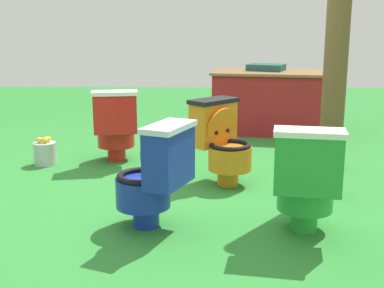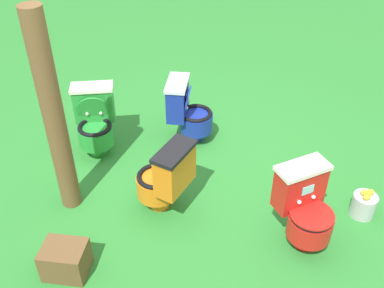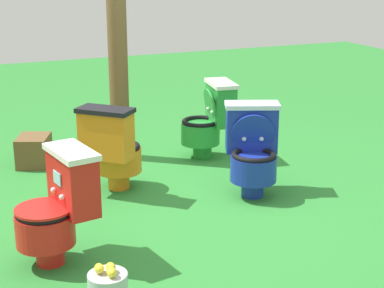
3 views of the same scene
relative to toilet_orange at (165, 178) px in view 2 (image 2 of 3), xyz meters
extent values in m
plane|color=#2D8433|center=(-0.37, -0.24, -0.37)|extent=(14.00, 14.00, 0.00)
cylinder|color=orange|center=(0.05, -0.05, -0.30)|extent=(0.25, 0.25, 0.14)
cylinder|color=orange|center=(0.07, -0.07, -0.13)|extent=(0.52, 0.52, 0.20)
torus|color=black|center=(0.07, -0.07, -0.02)|extent=(0.50, 0.50, 0.04)
cylinder|color=black|center=(0.07, -0.07, -0.07)|extent=(0.34, 0.34, 0.01)
cube|color=orange|center=(-0.08, 0.07, 0.13)|extent=(0.42, 0.43, 0.37)
cube|color=black|center=(-0.08, 0.07, 0.33)|extent=(0.46, 0.46, 0.04)
cube|color=#8CE0E5|center=(0.00, 0.00, 0.18)|extent=(0.08, 0.08, 0.08)
cylinder|color=orange|center=(0.00, 0.00, 0.12)|extent=(0.31, 0.31, 0.35)
sphere|color=black|center=(0.05, 0.05, 0.08)|extent=(0.04, 0.04, 0.04)
sphere|color=black|center=(-0.05, -0.05, 0.08)|extent=(0.04, 0.04, 0.04)
cylinder|color=#192D9E|center=(-0.54, -0.99, -0.30)|extent=(0.23, 0.23, 0.14)
cylinder|color=#192D9E|center=(-0.56, -0.98, -0.13)|extent=(0.48, 0.48, 0.20)
torus|color=black|center=(-0.56, -0.98, -0.02)|extent=(0.46, 0.46, 0.04)
cylinder|color=silver|center=(-0.56, -0.98, -0.07)|extent=(0.31, 0.31, 0.01)
cube|color=#192D9E|center=(-0.38, -1.06, 0.13)|extent=(0.33, 0.45, 0.37)
cube|color=silver|center=(-0.38, -1.06, 0.33)|extent=(0.36, 0.48, 0.04)
cube|color=#8CE0E5|center=(-0.47, -1.02, 0.18)|extent=(0.05, 0.10, 0.08)
cylinder|color=#192D9E|center=(-0.47, -1.02, 0.12)|extent=(0.22, 0.36, 0.35)
sphere|color=silver|center=(-0.50, -1.08, 0.08)|extent=(0.04, 0.04, 0.04)
sphere|color=silver|center=(-0.45, -0.95, 0.08)|extent=(0.04, 0.04, 0.04)
cylinder|color=red|center=(-1.04, 0.73, -0.30)|extent=(0.21, 0.21, 0.14)
cylinder|color=red|center=(-1.05, 0.75, -0.13)|extent=(0.43, 0.43, 0.20)
torus|color=black|center=(-1.05, 0.75, -0.02)|extent=(0.41, 0.41, 0.04)
cylinder|color=white|center=(-1.05, 0.75, -0.07)|extent=(0.28, 0.28, 0.01)
cube|color=red|center=(-1.01, 0.55, 0.13)|extent=(0.44, 0.26, 0.37)
cube|color=white|center=(-1.01, 0.55, 0.33)|extent=(0.46, 0.29, 0.04)
cube|color=#8CE0E5|center=(-1.03, 0.65, 0.18)|extent=(0.11, 0.03, 0.08)
cylinder|color=red|center=(-1.05, 0.75, 0.00)|extent=(0.42, 0.42, 0.02)
sphere|color=white|center=(-1.10, 0.65, 0.08)|extent=(0.04, 0.04, 0.04)
sphere|color=white|center=(-0.96, 0.67, 0.08)|extent=(0.04, 0.04, 0.04)
cylinder|color=green|center=(0.52, -1.03, -0.30)|extent=(0.21, 0.21, 0.14)
cylinder|color=green|center=(0.53, -1.01, -0.13)|extent=(0.42, 0.42, 0.20)
torus|color=black|center=(0.53, -1.01, -0.02)|extent=(0.41, 0.41, 0.04)
cylinder|color=white|center=(0.53, -1.01, -0.07)|extent=(0.27, 0.27, 0.01)
cube|color=green|center=(0.49, -1.20, 0.13)|extent=(0.43, 0.25, 0.37)
cube|color=white|center=(0.49, -1.20, 0.33)|extent=(0.46, 0.28, 0.04)
cube|color=#8CE0E5|center=(0.51, -1.10, 0.18)|extent=(0.11, 0.03, 0.08)
cylinder|color=green|center=(0.51, -1.11, 0.12)|extent=(0.36, 0.14, 0.35)
sphere|color=white|center=(0.44, -1.09, 0.08)|extent=(0.04, 0.04, 0.04)
sphere|color=white|center=(0.58, -1.11, 0.08)|extent=(0.04, 0.04, 0.04)
cylinder|color=brown|center=(0.84, -0.32, 0.57)|extent=(0.18, 0.18, 1.89)
cube|color=brown|center=(0.92, 0.49, -0.24)|extent=(0.42, 0.38, 0.28)
cylinder|color=#B7B7BF|center=(-1.71, 0.55, -0.26)|extent=(0.22, 0.22, 0.22)
ellipsoid|color=yellow|center=(-1.69, 0.58, -0.12)|extent=(0.07, 0.05, 0.05)
ellipsoid|color=yellow|center=(-1.70, 0.52, -0.12)|extent=(0.07, 0.05, 0.05)
ellipsoid|color=yellow|center=(-1.76, 0.53, -0.12)|extent=(0.07, 0.05, 0.05)
camera|label=1|loc=(-0.14, -4.27, 0.99)|focal=47.99mm
camera|label=2|loc=(0.56, 2.95, 2.59)|focal=41.72mm
camera|label=3|loc=(-4.67, 1.32, 1.51)|focal=58.44mm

